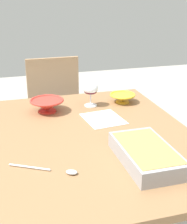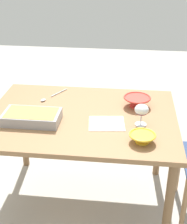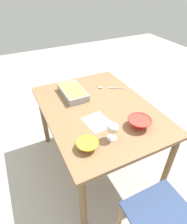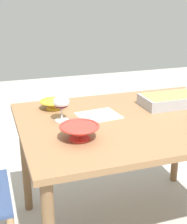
{
  "view_description": "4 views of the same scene",
  "coord_description": "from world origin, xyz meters",
  "px_view_note": "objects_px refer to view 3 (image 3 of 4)",
  "views": [
    {
      "loc": [
        1.34,
        -0.4,
        1.41
      ],
      "look_at": [
        -0.18,
        0.04,
        0.79
      ],
      "focal_mm": 52.44,
      "sensor_mm": 36.0,
      "label": 1
    },
    {
      "loc": [
        -0.3,
        1.9,
        1.77
      ],
      "look_at": [
        -0.09,
        0.08,
        0.82
      ],
      "focal_mm": 52.99,
      "sensor_mm": 36.0,
      "label": 2
    },
    {
      "loc": [
        -1.24,
        0.65,
        1.74
      ],
      "look_at": [
        -0.11,
        0.1,
        0.8
      ],
      "focal_mm": 30.81,
      "sensor_mm": 36.0,
      "label": 3
    },
    {
      "loc": [
        -0.74,
        -1.5,
        1.39
      ],
      "look_at": [
        -0.22,
        0.05,
        0.79
      ],
      "focal_mm": 51.91,
      "sensor_mm": 36.0,
      "label": 4
    }
  ],
  "objects_px": {
    "mixing_bowl": "(139,122)",
    "casserole_dish": "(73,92)",
    "small_bowl": "(87,144)",
    "serving_spoon": "(106,88)",
    "napkin": "(98,122)",
    "dining_table": "(98,115)",
    "wine_glass": "(113,128)"
  },
  "relations": [
    {
      "from": "casserole_dish",
      "to": "small_bowl",
      "type": "xyz_separation_m",
      "value": [
        -0.69,
        0.16,
        -0.01
      ]
    },
    {
      "from": "dining_table",
      "to": "napkin",
      "type": "bearing_deg",
      "value": 151.35
    },
    {
      "from": "casserole_dish",
      "to": "small_bowl",
      "type": "distance_m",
      "value": 0.71
    },
    {
      "from": "casserole_dish",
      "to": "small_bowl",
      "type": "relative_size",
      "value": 2.31
    },
    {
      "from": "mixing_bowl",
      "to": "napkin",
      "type": "bearing_deg",
      "value": 54.86
    },
    {
      "from": "casserole_dish",
      "to": "mixing_bowl",
      "type": "xyz_separation_m",
      "value": [
        -0.66,
        -0.3,
        0.0
      ]
    },
    {
      "from": "wine_glass",
      "to": "mixing_bowl",
      "type": "height_order",
      "value": "wine_glass"
    },
    {
      "from": "dining_table",
      "to": "serving_spoon",
      "type": "height_order",
      "value": "serving_spoon"
    },
    {
      "from": "wine_glass",
      "to": "napkin",
      "type": "height_order",
      "value": "wine_glass"
    },
    {
      "from": "mixing_bowl",
      "to": "small_bowl",
      "type": "bearing_deg",
      "value": 93.68
    },
    {
      "from": "casserole_dish",
      "to": "serving_spoon",
      "type": "relative_size",
      "value": 1.43
    },
    {
      "from": "mixing_bowl",
      "to": "casserole_dish",
      "type": "bearing_deg",
      "value": 24.13
    },
    {
      "from": "dining_table",
      "to": "mixing_bowl",
      "type": "distance_m",
      "value": 0.42
    },
    {
      "from": "wine_glass",
      "to": "small_bowl",
      "type": "relative_size",
      "value": 0.91
    },
    {
      "from": "small_bowl",
      "to": "napkin",
      "type": "height_order",
      "value": "small_bowl"
    },
    {
      "from": "dining_table",
      "to": "small_bowl",
      "type": "distance_m",
      "value": 0.5
    },
    {
      "from": "casserole_dish",
      "to": "mixing_bowl",
      "type": "distance_m",
      "value": 0.72
    },
    {
      "from": "casserole_dish",
      "to": "napkin",
      "type": "bearing_deg",
      "value": -176.55
    },
    {
      "from": "dining_table",
      "to": "serving_spoon",
      "type": "relative_size",
      "value": 5.0
    },
    {
      "from": "dining_table",
      "to": "casserole_dish",
      "type": "distance_m",
      "value": 0.35
    },
    {
      "from": "mixing_bowl",
      "to": "small_bowl",
      "type": "distance_m",
      "value": 0.46
    },
    {
      "from": "small_bowl",
      "to": "mixing_bowl",
      "type": "bearing_deg",
      "value": -86.32
    },
    {
      "from": "casserole_dish",
      "to": "mixing_bowl",
      "type": "height_order",
      "value": "mixing_bowl"
    },
    {
      "from": "casserole_dish",
      "to": "mixing_bowl",
      "type": "bearing_deg",
      "value": -155.87
    },
    {
      "from": "small_bowl",
      "to": "napkin",
      "type": "xyz_separation_m",
      "value": [
        0.22,
        -0.19,
        -0.03
      ]
    },
    {
      "from": "casserole_dish",
      "to": "napkin",
      "type": "relative_size",
      "value": 1.61
    },
    {
      "from": "wine_glass",
      "to": "serving_spoon",
      "type": "relative_size",
      "value": 0.56
    },
    {
      "from": "dining_table",
      "to": "casserole_dish",
      "type": "height_order",
      "value": "casserole_dish"
    },
    {
      "from": "serving_spoon",
      "to": "napkin",
      "type": "height_order",
      "value": "serving_spoon"
    },
    {
      "from": "mixing_bowl",
      "to": "serving_spoon",
      "type": "bearing_deg",
      "value": -5.74
    },
    {
      "from": "wine_glass",
      "to": "mixing_bowl",
      "type": "bearing_deg",
      "value": -84.72
    },
    {
      "from": "mixing_bowl",
      "to": "napkin",
      "type": "height_order",
      "value": "mixing_bowl"
    }
  ]
}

